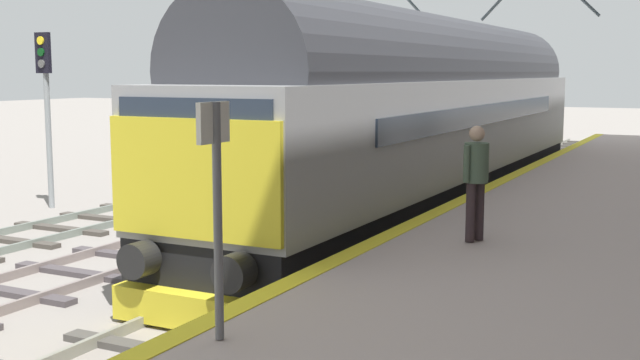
{
  "coord_description": "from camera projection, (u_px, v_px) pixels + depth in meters",
  "views": [
    {
      "loc": [
        6.1,
        -10.51,
        3.4
      ],
      "look_at": [
        0.2,
        1.1,
        1.63
      ],
      "focal_mm": 44.91,
      "sensor_mm": 36.0,
      "label": 1
    }
  ],
  "objects": [
    {
      "name": "ground_plane",
      "position": [
        277.0,
        291.0,
        12.48
      ],
      "size": [
        140.0,
        140.0,
        0.0
      ],
      "primitive_type": "plane",
      "color": "gray",
      "rests_on": "ground"
    },
    {
      "name": "track_main",
      "position": [
        277.0,
        288.0,
        12.47
      ],
      "size": [
        2.5,
        60.0,
        0.15
      ],
      "color": "gray",
      "rests_on": "ground"
    },
    {
      "name": "track_adjacent_west",
      "position": [
        103.0,
        263.0,
        14.05
      ],
      "size": [
        2.5,
        60.0,
        0.15
      ],
      "color": "gray",
      "rests_on": "ground"
    },
    {
      "name": "station_platform",
      "position": [
        507.0,
        288.0,
        10.79
      ],
      "size": [
        4.0,
        44.0,
        1.01
      ],
      "color": "#B6A39D",
      "rests_on": "ground"
    },
    {
      "name": "diesel_locomotive",
      "position": [
        431.0,
        112.0,
        18.47
      ],
      "size": [
        2.74,
        19.01,
        4.68
      ],
      "color": "black",
      "rests_on": "ground"
    },
    {
      "name": "signal_post_near",
      "position": [
        46.0,
        96.0,
        19.73
      ],
      "size": [
        0.44,
        0.22,
        4.35
      ],
      "color": "gray",
      "rests_on": "ground"
    },
    {
      "name": "platform_number_sign",
      "position": [
        216.0,
        185.0,
        7.02
      ],
      "size": [
        0.1,
        0.44,
        2.13
      ],
      "color": "slate",
      "rests_on": "station_platform"
    },
    {
      "name": "waiting_passenger",
      "position": [
        476.0,
        172.0,
        11.25
      ],
      "size": [
        0.45,
        0.48,
        1.64
      ],
      "rotation": [
        0.0,
        0.0,
        1.17
      ],
      "color": "#372A2E",
      "rests_on": "station_platform"
    }
  ]
}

